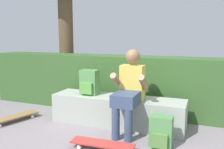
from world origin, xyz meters
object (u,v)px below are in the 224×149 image
object	(u,v)px
skateboard_beside_bench	(14,117)
person_skater	(129,89)
skateboard_near_person	(102,144)
backpack_on_ground	(161,132)
bench_main	(117,111)
backpack_on_bench	(89,83)

from	to	relation	value
skateboard_beside_bench	person_skater	bearing A→B (deg)	8.60
skateboard_beside_bench	skateboard_near_person	bearing A→B (deg)	-12.08
person_skater	backpack_on_ground	bearing A→B (deg)	-30.97
skateboard_beside_bench	backpack_on_ground	xyz separation A→B (m)	(2.40, -0.03, 0.12)
skateboard_near_person	skateboard_beside_bench	distance (m)	1.79
bench_main	person_skater	xyz separation A→B (m)	(0.27, -0.22, 0.42)
bench_main	person_skater	size ratio (longest dim) A/B	1.75
person_skater	skateboard_beside_bench	world-z (taller)	person_skater
bench_main	skateboard_near_person	size ratio (longest dim) A/B	2.58
person_skater	skateboard_beside_bench	bearing A→B (deg)	-171.40
bench_main	backpack_on_bench	bearing A→B (deg)	-178.88
bench_main	person_skater	bearing A→B (deg)	-39.52
person_skater	backpack_on_bench	xyz separation A→B (m)	(-0.75, 0.21, -0.01)
bench_main	backpack_on_ground	xyz separation A→B (m)	(0.78, -0.53, -0.03)
bench_main	backpack_on_ground	distance (m)	0.95
backpack_on_bench	skateboard_near_person	bearing A→B (deg)	-54.83
skateboard_beside_bench	backpack_on_ground	bearing A→B (deg)	-0.62
skateboard_near_person	skateboard_beside_bench	bearing A→B (deg)	167.92
bench_main	skateboard_near_person	world-z (taller)	bench_main
bench_main	person_skater	distance (m)	0.55
skateboard_near_person	backpack_on_ground	world-z (taller)	backpack_on_ground
backpack_on_ground	skateboard_beside_bench	bearing A→B (deg)	179.38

